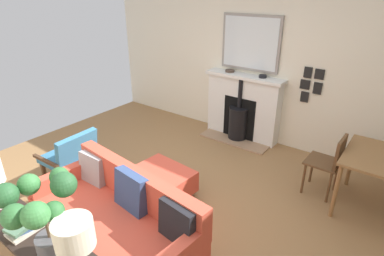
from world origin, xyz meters
name	(u,v)px	position (x,y,z in m)	size (l,w,h in m)	color
ground_plane	(163,207)	(0.00, 0.00, 0.00)	(5.07, 6.25, 0.01)	olive
wall_left	(261,56)	(-2.53, 0.00, 1.44)	(0.12, 6.25, 2.88)	silver
fireplace	(242,110)	(-2.32, -0.18, 0.52)	(0.57, 1.38, 1.14)	#9E7A5B
mirror_over_mantel	(250,43)	(-2.45, -0.18, 1.65)	(0.04, 1.03, 0.89)	gray
mantel_bowl_near	(230,71)	(-2.35, -0.48, 1.16)	(0.16, 0.16, 0.04)	#47382D
mantel_bowl_far	(263,76)	(-2.35, 0.13, 1.17)	(0.13, 0.13, 0.04)	black
sofa	(117,222)	(0.78, 0.09, 0.36)	(1.00, 1.93, 0.85)	#B2B2B7
ottoman	(164,179)	(-0.21, -0.16, 0.23)	(0.59, 0.78, 0.37)	#B2B2B7
armchair_accent	(71,154)	(0.28, -1.39, 0.42)	(0.70, 0.62, 0.75)	#4C3321
console_table	(37,246)	(1.54, 0.08, 0.66)	(0.34, 1.61, 0.76)	black
table_lamp_far_end	(74,236)	(1.54, 0.69, 1.11)	(0.25, 0.25, 0.46)	white
potted_plant	(40,209)	(1.57, 0.37, 1.18)	(0.51, 0.48, 0.64)	#4C4C51
book_stack	(25,226)	(1.54, -0.04, 0.80)	(0.29, 0.20, 0.08)	beige
dining_table	(380,165)	(-1.47, 2.06, 0.63)	(0.91, 0.78, 0.74)	olive
dining_chair_near_fireplace	(330,160)	(-1.46, 1.53, 0.51)	(0.41, 0.41, 0.84)	brown
photo_gallery_row	(311,84)	(-2.46, 0.87, 1.15)	(0.02, 0.33, 0.55)	black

